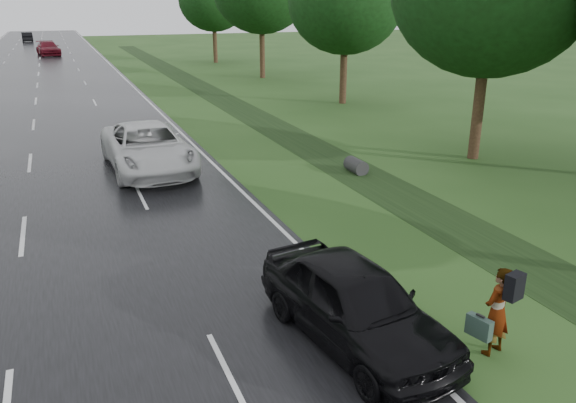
{
  "coord_description": "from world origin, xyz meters",
  "views": [
    {
      "loc": [
        1.39,
        -7.96,
        6.09
      ],
      "look_at": [
        6.48,
        4.52,
        1.3
      ],
      "focal_mm": 35.0,
      "sensor_mm": 36.0,
      "label": 1
    }
  ],
  "objects": [
    {
      "name": "dark_sedan",
      "position": [
        6.0,
        0.05,
        0.83
      ],
      "size": [
        2.49,
        4.87,
        1.59
      ],
      "primitive_type": "imported",
      "rotation": [
        0.0,
        0.0,
        0.14
      ],
      "color": "black",
      "rests_on": "road"
    },
    {
      "name": "tree_east_c",
      "position": [
        18.2,
        24.0,
        6.14
      ],
      "size": [
        7.0,
        7.0,
        9.29
      ],
      "color": "#352016",
      "rests_on": "ground"
    },
    {
      "name": "road",
      "position": [
        0.0,
        45.0,
        0.02
      ],
      "size": [
        14.0,
        180.0,
        0.04
      ],
      "primitive_type": "cube",
      "color": "black",
      "rests_on": "ground"
    },
    {
      "name": "center_line",
      "position": [
        0.0,
        45.0,
        0.04
      ],
      "size": [
        0.12,
        180.0,
        0.01
      ],
      "primitive_type": "cube",
      "color": "silver",
      "rests_on": "road"
    },
    {
      "name": "white_pickup",
      "position": [
        4.29,
        13.2,
        0.9
      ],
      "size": [
        3.09,
        6.32,
        1.73
      ],
      "primitive_type": "imported",
      "rotation": [
        0.0,
        0.0,
        0.04
      ],
      "color": "silver",
      "rests_on": "road"
    },
    {
      "name": "far_car_dark",
      "position": [
        -2.07,
        95.65,
        0.79
      ],
      "size": [
        1.85,
        4.64,
        1.5
      ],
      "primitive_type": "imported",
      "rotation": [
        0.0,
        0.0,
        3.2
      ],
      "color": "black",
      "rests_on": "road"
    },
    {
      "name": "edge_stripe_east",
      "position": [
        6.75,
        45.0,
        0.04
      ],
      "size": [
        0.12,
        180.0,
        0.01
      ],
      "primitive_type": "cube",
      "color": "silver",
      "rests_on": "road"
    },
    {
      "name": "far_car_red",
      "position": [
        1.0,
        67.53,
        0.85
      ],
      "size": [
        3.01,
        5.87,
        1.63
      ],
      "primitive_type": "imported",
      "rotation": [
        0.0,
        0.0,
        0.13
      ],
      "color": "maroon",
      "rests_on": "road"
    },
    {
      "name": "pedestrian",
      "position": [
        8.18,
        -1.22,
        0.89
      ],
      "size": [
        0.87,
        0.67,
        1.72
      ],
      "rotation": [
        0.0,
        0.0,
        3.41
      ],
      "color": "#A5998C",
      "rests_on": "ground"
    },
    {
      "name": "drainage_ditch",
      "position": [
        11.5,
        18.71,
        0.04
      ],
      "size": [
        2.2,
        120.0,
        0.56
      ],
      "color": "black",
      "rests_on": "ground"
    }
  ]
}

